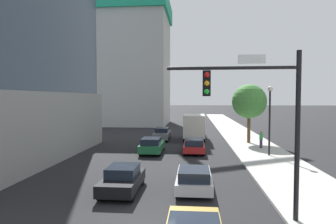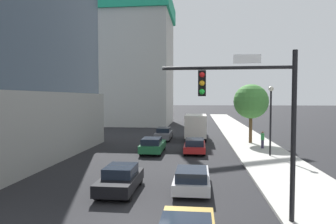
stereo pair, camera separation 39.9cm
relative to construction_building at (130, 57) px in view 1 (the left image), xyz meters
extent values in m
cube|color=#B2AFA8|center=(18.85, -26.49, -13.13)|extent=(4.98, 120.00, 0.15)
cube|color=#B2AFA8|center=(-0.03, 0.02, -1.32)|extent=(14.82, 13.59, 23.77)
cube|color=#1E9E70|center=(-0.03, 0.02, 9.06)|extent=(15.71, 14.41, 3.00)
cube|color=red|center=(4.42, -4.06, 3.34)|extent=(0.90, 0.90, 33.10)
cylinder|color=black|center=(16.77, -44.32, -9.61)|extent=(0.20, 0.20, 6.91)
cylinder|color=black|center=(14.12, -44.32, -6.83)|extent=(5.30, 0.14, 0.14)
cube|color=black|center=(13.11, -44.32, -7.46)|extent=(0.32, 0.36, 1.05)
sphere|color=red|center=(13.11, -44.51, -7.12)|extent=(0.22, 0.22, 0.22)
sphere|color=orange|center=(13.11, -44.51, -7.46)|extent=(0.22, 0.22, 0.22)
sphere|color=green|center=(13.11, -44.51, -7.80)|extent=(0.22, 0.22, 0.22)
cube|color=white|center=(14.91, -44.32, -6.48)|extent=(1.10, 0.04, 0.36)
cylinder|color=black|center=(19.16, -30.51, -10.25)|extent=(0.16, 0.16, 5.62)
sphere|color=silver|center=(19.16, -30.51, -7.26)|extent=(0.44, 0.44, 0.44)
cylinder|color=brown|center=(18.72, -23.32, -11.46)|extent=(0.36, 0.36, 3.19)
sphere|color=#478E3D|center=(18.72, -23.32, -8.43)|extent=(3.83, 3.83, 3.83)
cube|color=#B7B7BC|center=(12.61, -39.98, -12.68)|extent=(1.93, 4.63, 0.56)
cube|color=#19212D|center=(12.61, -40.98, -12.13)|extent=(1.62, 2.11, 0.54)
cylinder|color=black|center=(11.76, -38.40, -12.91)|extent=(0.22, 0.60, 0.60)
cylinder|color=black|center=(13.46, -38.40, -12.91)|extent=(0.22, 0.60, 0.60)
cylinder|color=black|center=(11.76, -41.55, -12.91)|extent=(0.22, 0.60, 0.60)
cylinder|color=black|center=(13.46, -41.55, -12.91)|extent=(0.22, 0.60, 0.60)
cube|color=black|center=(8.71, -41.04, -12.62)|extent=(1.87, 4.01, 0.62)
cube|color=#19212D|center=(8.71, -40.91, -12.05)|extent=(1.57, 2.01, 0.53)
cylinder|color=black|center=(7.89, -39.67, -12.88)|extent=(0.22, 0.65, 0.65)
cylinder|color=black|center=(9.53, -39.67, -12.88)|extent=(0.22, 0.65, 0.65)
cylinder|color=black|center=(7.89, -42.40, -12.88)|extent=(0.22, 0.65, 0.65)
cylinder|color=black|center=(9.53, -42.40, -12.88)|extent=(0.22, 0.65, 0.65)
cube|color=#1E6638|center=(8.71, -29.61, -12.59)|extent=(1.94, 4.54, 0.67)
cube|color=#19212D|center=(8.71, -30.45, -11.97)|extent=(1.63, 2.19, 0.56)
cylinder|color=black|center=(7.86, -28.06, -12.87)|extent=(0.22, 0.67, 0.67)
cylinder|color=black|center=(9.57, -28.06, -12.87)|extent=(0.22, 0.67, 0.67)
cylinder|color=black|center=(7.86, -31.15, -12.87)|extent=(0.22, 0.67, 0.67)
cylinder|color=black|center=(9.57, -31.15, -12.87)|extent=(0.22, 0.67, 0.67)
cube|color=slate|center=(8.71, -21.17, -12.57)|extent=(1.82, 4.67, 0.69)
cube|color=#19212D|center=(8.71, -21.21, -11.95)|extent=(1.53, 2.34, 0.55)
cylinder|color=black|center=(7.91, -19.59, -12.87)|extent=(0.22, 0.69, 0.69)
cylinder|color=black|center=(9.51, -19.59, -12.87)|extent=(0.22, 0.69, 0.69)
cylinder|color=black|center=(7.91, -22.76, -12.87)|extent=(0.22, 0.69, 0.69)
cylinder|color=black|center=(9.51, -22.76, -12.87)|extent=(0.22, 0.69, 0.69)
cube|color=red|center=(12.61, -28.97, -12.64)|extent=(1.94, 4.77, 0.56)
cube|color=#19212D|center=(12.61, -29.92, -12.08)|extent=(1.63, 2.14, 0.58)
cylinder|color=black|center=(11.76, -27.35, -12.87)|extent=(0.22, 0.68, 0.68)
cylinder|color=black|center=(13.46, -27.35, -12.87)|extent=(0.22, 0.68, 0.68)
cylinder|color=black|center=(11.76, -30.59, -12.87)|extent=(0.22, 0.68, 0.68)
cylinder|color=black|center=(13.46, -30.59, -12.87)|extent=(0.22, 0.68, 0.68)
cube|color=silver|center=(12.61, -18.45, -11.49)|extent=(2.46, 1.88, 2.19)
cube|color=silver|center=(12.61, -21.89, -11.32)|extent=(2.46, 4.69, 2.53)
cylinder|color=black|center=(11.52, -18.45, -12.68)|extent=(0.30, 1.05, 1.05)
cylinder|color=black|center=(13.69, -18.45, -12.68)|extent=(0.30, 1.05, 1.05)
cylinder|color=black|center=(11.52, -23.06, -12.68)|extent=(0.30, 1.05, 1.05)
cylinder|color=black|center=(13.69, -23.06, -12.68)|extent=(0.30, 1.05, 1.05)
cylinder|color=#38334C|center=(19.30, -26.78, -12.64)|extent=(0.28, 0.28, 0.84)
cylinder|color=green|center=(19.30, -26.78, -11.90)|extent=(0.34, 0.34, 0.64)
sphere|color=#997051|center=(19.30, -26.78, -11.47)|extent=(0.23, 0.23, 0.23)
camera|label=1|loc=(12.59, -56.41, -8.06)|focal=31.08mm
camera|label=2|loc=(12.99, -56.37, -8.06)|focal=31.08mm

